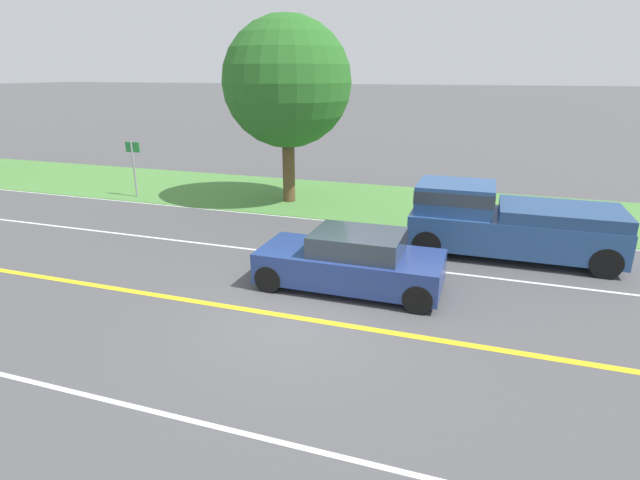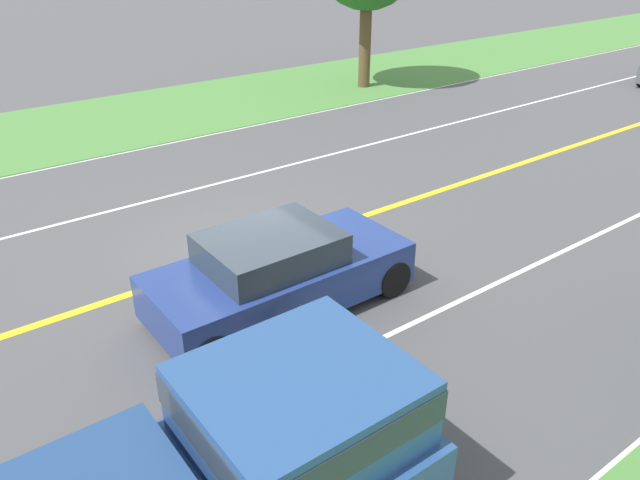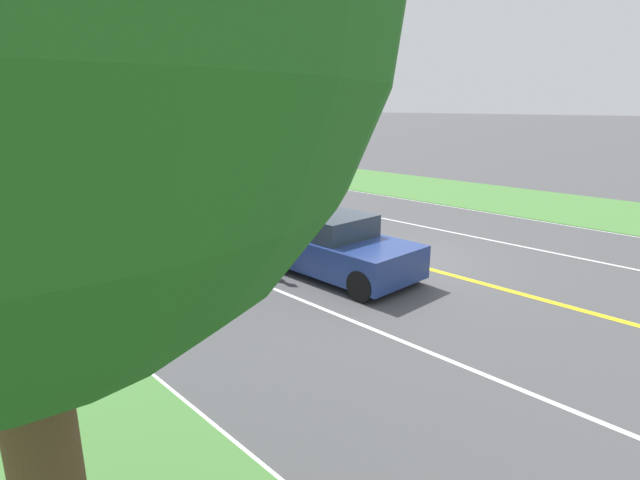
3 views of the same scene
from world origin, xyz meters
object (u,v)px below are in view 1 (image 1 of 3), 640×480
at_px(pickup_truck, 503,221).
at_px(dog, 389,253).
at_px(roadside_tree_right_near, 287,83).
at_px(street_sign, 134,162).
at_px(ego_car, 352,262).

bearing_deg(pickup_truck, dog, 130.00).
relative_size(roadside_tree_right_near, street_sign, 3.02).
xyz_separation_m(ego_car, street_sign, (5.89, 10.59, 0.79)).
height_order(ego_car, pickup_truck, pickup_truck).
xyz_separation_m(ego_car, pickup_truck, (3.51, -3.34, 0.33)).
bearing_deg(dog, pickup_truck, -55.58).
relative_size(ego_car, dog, 4.03).
xyz_separation_m(pickup_truck, street_sign, (2.39, 13.93, 0.46)).
xyz_separation_m(ego_car, roadside_tree_right_near, (7.19, 4.47, 3.81)).
relative_size(ego_car, street_sign, 1.87).
bearing_deg(street_sign, dog, -112.54).
distance_m(pickup_truck, street_sign, 14.14).
distance_m(pickup_truck, roadside_tree_right_near, 9.31).
bearing_deg(ego_car, street_sign, 60.90).
distance_m(ego_car, roadside_tree_right_near, 9.28).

